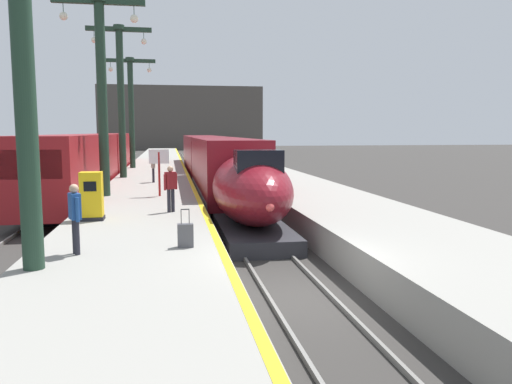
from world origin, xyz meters
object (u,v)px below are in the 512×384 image
at_px(regional_train_adjacent, 97,157).
at_px(station_column_distant, 131,102).
at_px(station_column_far, 121,87).
at_px(departure_info_board, 159,163).
at_px(passenger_mid_platform, 171,185).
at_px(ticket_machine_yellow, 92,198).
at_px(passenger_near_edge, 75,213).
at_px(highspeed_train_main, 214,162).
at_px(passenger_far_waiting, 153,165).
at_px(station_column_mid, 101,77).
at_px(rolling_suitcase, 185,235).

bearing_deg(regional_train_adjacent, station_column_distant, 61.96).
bearing_deg(station_column_distant, station_column_far, -90.00).
relative_size(station_column_distant, departure_info_board, 4.14).
xyz_separation_m(station_column_distant, passenger_mid_platform, (2.94, -23.66, -4.32)).
bearing_deg(ticket_machine_yellow, regional_train_adjacent, 97.00).
height_order(regional_train_adjacent, passenger_near_edge, regional_train_adjacent).
bearing_deg(passenger_near_edge, ticket_machine_yellow, 93.74).
xyz_separation_m(highspeed_train_main, station_column_distant, (-5.90, 8.42, 4.44)).
relative_size(highspeed_train_main, passenger_near_edge, 22.92).
bearing_deg(highspeed_train_main, departure_info_board, -108.25).
height_order(highspeed_train_main, ticket_machine_yellow, highspeed_train_main).
distance_m(station_column_far, passenger_far_waiting, 6.24).
relative_size(station_column_far, passenger_near_edge, 5.62).
xyz_separation_m(station_column_mid, rolling_suitcase, (3.27, -11.11, -5.05)).
xyz_separation_m(highspeed_train_main, rolling_suitcase, (-2.63, -21.02, -0.57)).
relative_size(regional_train_adjacent, passenger_near_edge, 21.66).
distance_m(station_column_mid, station_column_far, 9.48).
height_order(station_column_mid, station_column_far, station_column_far).
height_order(passenger_far_waiting, ticket_machine_yellow, passenger_far_waiting).
distance_m(highspeed_train_main, rolling_suitcase, 21.19).
height_order(station_column_distant, passenger_mid_platform, station_column_distant).
bearing_deg(rolling_suitcase, station_column_distant, 96.33).
bearing_deg(station_column_mid, highspeed_train_main, 59.24).
relative_size(station_column_distant, rolling_suitcase, 8.94).
height_order(passenger_mid_platform, rolling_suitcase, passenger_mid_platform).
relative_size(station_column_mid, departure_info_board, 4.18).
bearing_deg(departure_info_board, passenger_mid_platform, -84.21).
xyz_separation_m(passenger_near_edge, departure_info_board, (1.78, 10.87, 0.52)).
distance_m(station_column_far, ticket_machine_yellow, 16.79).
relative_size(passenger_near_edge, ticket_machine_yellow, 1.06).
distance_m(highspeed_train_main, ticket_machine_yellow, 17.39).
height_order(regional_train_adjacent, station_column_mid, station_column_mid).
bearing_deg(station_column_far, passenger_near_edge, -88.17).
bearing_deg(passenger_far_waiting, passenger_mid_platform, -85.21).
bearing_deg(station_column_mid, rolling_suitcase, -73.61).
bearing_deg(ticket_machine_yellow, station_column_mid, 93.05).
bearing_deg(station_column_distant, passenger_near_edge, -88.72).
height_order(highspeed_train_main, passenger_near_edge, highspeed_train_main).
relative_size(highspeed_train_main, station_column_mid, 4.37).
bearing_deg(station_column_mid, station_column_distant, 90.00).
xyz_separation_m(station_column_mid, passenger_near_edge, (0.67, -11.41, -4.37)).
distance_m(station_column_far, passenger_near_edge, 21.42).
distance_m(highspeed_train_main, station_column_far, 7.63).
bearing_deg(ticket_machine_yellow, station_column_far, 91.25).
distance_m(regional_train_adjacent, station_column_mid, 15.00).
xyz_separation_m(ticket_machine_yellow, departure_info_board, (2.10, 6.02, 0.77)).
xyz_separation_m(station_column_far, ticket_machine_yellow, (0.35, -16.04, -4.95)).
relative_size(passenger_mid_platform, ticket_machine_yellow, 1.06).
bearing_deg(station_column_distant, passenger_mid_platform, -82.93).
xyz_separation_m(station_column_far, departure_info_board, (2.45, -10.02, -4.18)).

